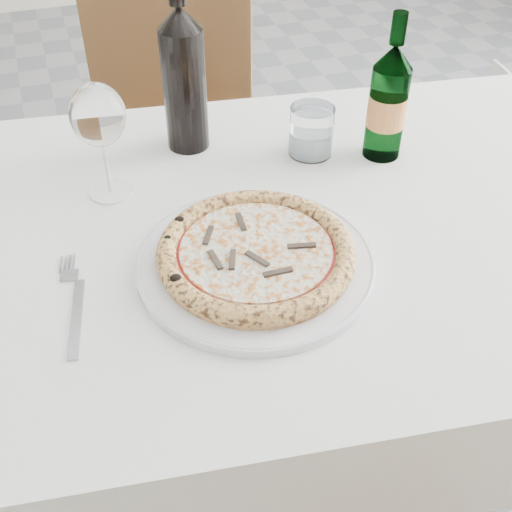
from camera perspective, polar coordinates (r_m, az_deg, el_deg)
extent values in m
cube|color=#5B5C66|center=(1.73, 2.15, -11.66)|extent=(5.00, 6.00, 0.02)
cube|color=brown|center=(1.00, -1.83, 1.58)|extent=(1.39, 0.91, 0.04)
cube|color=white|center=(0.98, -1.86, 2.62)|extent=(1.46, 0.98, 0.01)
cube|color=white|center=(1.37, -6.78, 8.83)|extent=(1.36, 0.01, 0.22)
cube|color=white|center=(0.83, 7.15, -20.63)|extent=(1.36, 0.01, 0.22)
cylinder|color=brown|center=(1.66, 14.98, 2.15)|extent=(0.06, 0.06, 0.71)
cube|color=brown|center=(1.70, -8.27, 8.03)|extent=(0.57, 0.57, 0.04)
cube|color=brown|center=(1.75, -7.84, 18.43)|extent=(0.41, 0.21, 0.46)
cylinder|color=brown|center=(1.95, -1.26, 5.04)|extent=(0.04, 0.04, 0.43)
cylinder|color=brown|center=(1.67, -2.45, -2.42)|extent=(0.04, 0.04, 0.43)
cylinder|color=brown|center=(2.02, -11.83, 5.41)|extent=(0.04, 0.04, 0.43)
cylinder|color=brown|center=(1.75, -14.62, -1.71)|extent=(0.04, 0.04, 0.43)
cylinder|color=white|center=(0.90, 0.00, -0.62)|extent=(0.34, 0.34, 0.01)
torus|color=white|center=(0.90, 0.00, -0.38)|extent=(0.34, 0.34, 0.01)
cylinder|color=tan|center=(0.89, 0.00, 0.00)|extent=(0.27, 0.27, 0.01)
torus|color=tan|center=(0.89, 0.00, 0.39)|extent=(0.28, 0.28, 0.03)
cylinder|color=#AD1B22|center=(0.89, 0.00, 0.39)|extent=(0.23, 0.23, 0.00)
cylinder|color=#F8EACB|center=(0.89, 0.00, 0.54)|extent=(0.21, 0.21, 0.00)
cube|color=#4B3B31|center=(0.89, 1.65, 1.11)|extent=(0.04, 0.01, 0.00)
cube|color=#4B3B31|center=(0.92, 0.94, 2.41)|extent=(0.03, 0.04, 0.00)
cube|color=#4B3B31|center=(0.92, -1.95, 2.82)|extent=(0.02, 0.04, 0.00)
cube|color=#4B3B31|center=(0.89, -2.04, 0.92)|extent=(0.04, 0.02, 0.00)
cube|color=#4B3B31|center=(0.86, -2.32, -0.70)|extent=(0.04, 0.02, 0.00)
cube|color=#4B3B31|center=(0.84, 0.44, -2.12)|extent=(0.02, 0.04, 0.00)
cube|color=#4B3B31|center=(0.87, 2.04, -0.09)|extent=(0.03, 0.04, 0.00)
cube|color=#93979C|center=(0.86, -15.66, -5.36)|extent=(0.04, 0.14, 0.00)
cube|color=#93979C|center=(0.93, -16.26, -1.65)|extent=(0.03, 0.03, 0.00)
cylinder|color=#93979C|center=(0.95, -16.98, -0.69)|extent=(0.00, 0.03, 0.00)
cylinder|color=#93979C|center=(0.95, -16.62, -0.62)|extent=(0.00, 0.03, 0.00)
cylinder|color=#93979C|center=(0.95, -16.25, -0.54)|extent=(0.00, 0.03, 0.00)
cylinder|color=#93979C|center=(0.95, -15.89, -0.46)|extent=(0.00, 0.03, 0.00)
cylinder|color=white|center=(1.07, -12.73, 5.64)|extent=(0.07, 0.07, 0.00)
cylinder|color=white|center=(1.05, -13.13, 7.87)|extent=(0.01, 0.01, 0.10)
ellipsoid|color=white|center=(1.00, -13.90, 12.09)|extent=(0.09, 0.09, 0.10)
cylinder|color=white|center=(1.13, 4.94, 11.02)|extent=(0.08, 0.08, 0.09)
cylinder|color=white|center=(1.14, 4.88, 10.10)|extent=(0.07, 0.07, 0.04)
cylinder|color=#255B30|center=(1.13, 11.50, 12.34)|extent=(0.06, 0.06, 0.16)
cone|color=#255B30|center=(1.08, 12.23, 16.96)|extent=(0.06, 0.06, 0.04)
cylinder|color=#255B30|center=(1.07, 12.58, 19.16)|extent=(0.02, 0.02, 0.05)
cylinder|color=#EEC359|center=(1.13, 11.54, 12.57)|extent=(0.06, 0.06, 0.05)
cylinder|color=black|center=(1.13, -6.35, 14.42)|extent=(0.07, 0.07, 0.21)
cone|color=black|center=(1.08, -6.86, 20.35)|extent=(0.07, 0.07, 0.04)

